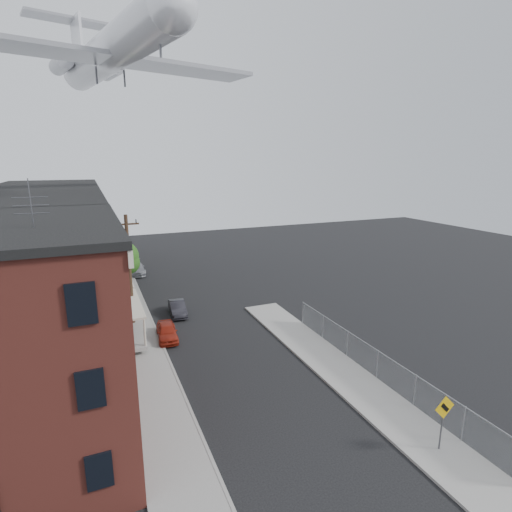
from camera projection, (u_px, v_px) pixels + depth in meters
The scene contains 19 objects.
ground at pixel (320, 472), 16.82m from camera, with size 120.00×120.00×0.00m, color black.
sidewalk_left at pixel (128, 304), 36.25m from camera, with size 3.00×62.00×0.12m, color gray.
sidewalk_right at pixel (346, 375), 24.26m from camera, with size 3.00×26.00×0.12m, color gray.
curb_left at pixel (144, 302), 36.79m from camera, with size 0.15×62.00×0.14m, color gray.
curb_right at pixel (325, 380), 23.71m from camera, with size 0.15×26.00×0.14m, color gray.
corner_building at pixel (3, 340), 17.37m from camera, with size 10.31×12.30×12.15m.
row_house_a at pixel (30, 282), 25.91m from camera, with size 11.98×7.00×10.30m.
row_house_b at pixel (40, 258), 32.19m from camera, with size 11.98×7.00×10.30m.
row_house_c at pixel (47, 242), 38.46m from camera, with size 11.98×7.00×10.30m.
row_house_d at pixel (53, 231), 44.74m from camera, with size 11.98×7.00×10.30m.
row_house_e at pixel (56, 222), 51.01m from camera, with size 11.98×7.00×10.30m.
chainlink_fence at pixel (377, 364), 23.72m from camera, with size 0.06×18.06×1.90m.
warning_sign at pixel (443, 415), 17.58m from camera, with size 1.10×0.11×2.80m.
utility_pole at pixel (130, 272), 29.76m from camera, with size 1.80×0.26×9.00m.
street_tree at pixel (124, 259), 39.07m from camera, with size 3.22×3.20×5.20m.
car_near at pixel (167, 331), 29.22m from camera, with size 1.41×3.51×1.20m, color maroon.
car_mid at pixel (177, 308), 33.91m from camera, with size 1.24×3.56×1.17m, color black.
car_far at pixel (136, 268), 46.25m from camera, with size 1.91×4.71×1.37m, color slate.
airplane at pixel (110, 52), 34.14m from camera, with size 24.37×27.85×8.01m.
Camera 1 is at (-8.03, -12.08, 12.77)m, focal length 28.00 mm.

